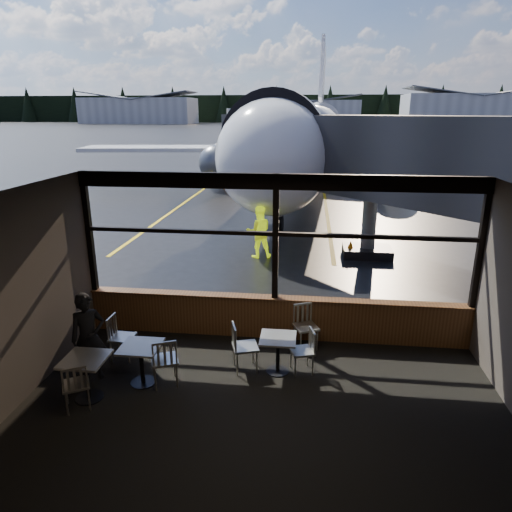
% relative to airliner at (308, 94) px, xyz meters
% --- Properties ---
extents(ground_plane, '(520.00, 520.00, 0.00)m').
position_rel_airliner_xyz_m(ground_plane, '(-0.33, 98.45, -5.73)').
color(ground_plane, black).
rests_on(ground_plane, ground).
extents(carpet_floor, '(8.00, 6.00, 0.01)m').
position_rel_airliner_xyz_m(carpet_floor, '(-0.33, -24.55, -5.72)').
color(carpet_floor, black).
rests_on(carpet_floor, ground).
extents(ceiling, '(8.00, 6.00, 0.04)m').
position_rel_airliner_xyz_m(ceiling, '(-0.33, -24.55, -2.23)').
color(ceiling, '#38332D').
rests_on(ceiling, ground).
extents(wall_back, '(8.00, 0.04, 3.50)m').
position_rel_airliner_xyz_m(wall_back, '(-0.33, -27.55, -3.98)').
color(wall_back, '#4A413B').
rests_on(wall_back, ground).
extents(window_sill, '(8.00, 0.28, 0.90)m').
position_rel_airliner_xyz_m(window_sill, '(-0.33, -21.55, -5.28)').
color(window_sill, '#543119').
rests_on(window_sill, ground).
extents(window_header, '(8.00, 0.18, 0.30)m').
position_rel_airliner_xyz_m(window_header, '(-0.33, -21.55, -2.38)').
color(window_header, black).
rests_on(window_header, ground).
extents(mullion_left, '(0.12, 0.12, 2.60)m').
position_rel_airliner_xyz_m(mullion_left, '(-4.28, -21.55, -3.53)').
color(mullion_left, black).
rests_on(mullion_left, ground).
extents(mullion_centre, '(0.12, 0.12, 2.60)m').
position_rel_airliner_xyz_m(mullion_centre, '(-0.33, -21.55, -3.53)').
color(mullion_centre, black).
rests_on(mullion_centre, ground).
extents(mullion_right, '(0.12, 0.12, 2.60)m').
position_rel_airliner_xyz_m(mullion_right, '(3.62, -21.55, -3.53)').
color(mullion_right, black).
rests_on(mullion_right, ground).
extents(window_transom, '(8.00, 0.10, 0.08)m').
position_rel_airliner_xyz_m(window_transom, '(-0.33, -21.55, -3.43)').
color(window_transom, black).
rests_on(window_transom, ground).
extents(airliner, '(33.72, 39.54, 11.46)m').
position_rel_airliner_xyz_m(airliner, '(0.00, 0.00, 0.00)').
color(airliner, white).
rests_on(airliner, ground_plane).
extents(jet_bridge, '(9.49, 11.60, 5.06)m').
position_rel_airliner_xyz_m(jet_bridge, '(3.27, -16.05, -3.20)').
color(jet_bridge, '#2B2B2D').
rests_on(jet_bridge, ground_plane).
extents(cafe_table_near, '(0.65, 0.65, 0.72)m').
position_rel_airliner_xyz_m(cafe_table_near, '(-0.16, -22.93, -5.37)').
color(cafe_table_near, '#A19C94').
rests_on(cafe_table_near, carpet_floor).
extents(cafe_table_mid, '(0.68, 0.68, 0.75)m').
position_rel_airliner_xyz_m(cafe_table_mid, '(-2.52, -23.58, -5.36)').
color(cafe_table_mid, '#A09C93').
rests_on(cafe_table_mid, carpet_floor).
extents(cafe_table_left, '(0.70, 0.70, 0.77)m').
position_rel_airliner_xyz_m(cafe_table_left, '(-3.26, -24.13, -5.35)').
color(cafe_table_left, '#A8A39B').
rests_on(cafe_table_left, carpet_floor).
extents(chair_near_e, '(0.58, 0.58, 0.85)m').
position_rel_airliner_xyz_m(chair_near_e, '(0.28, -22.87, -5.31)').
color(chair_near_e, '#ADA99C').
rests_on(chair_near_e, carpet_floor).
extents(chair_near_w, '(0.65, 0.65, 0.95)m').
position_rel_airliner_xyz_m(chair_near_w, '(-0.77, -22.93, -5.26)').
color(chair_near_w, '#ABA79B').
rests_on(chair_near_w, carpet_floor).
extents(chair_near_n, '(0.66, 0.66, 0.92)m').
position_rel_airliner_xyz_m(chair_near_n, '(0.34, -21.95, -5.27)').
color(chair_near_n, '#BAB5A8').
rests_on(chair_near_n, carpet_floor).
extents(chair_mid_s, '(0.68, 0.68, 0.95)m').
position_rel_airliner_xyz_m(chair_mid_s, '(-2.11, -23.56, -5.26)').
color(chair_mid_s, '#BAB5A8').
rests_on(chair_mid_s, carpet_floor).
extents(chair_mid_w, '(0.51, 0.51, 0.91)m').
position_rel_airliner_xyz_m(chair_mid_w, '(-3.19, -22.81, -5.28)').
color(chair_mid_w, '#BAB6A8').
rests_on(chair_mid_w, carpet_floor).
extents(chair_left_s, '(0.64, 0.64, 0.86)m').
position_rel_airliner_xyz_m(chair_left_s, '(-3.32, -24.40, -5.30)').
color(chair_left_s, '#BCB6A9').
rests_on(chair_left_s, carpet_floor).
extents(passenger, '(0.72, 0.66, 1.64)m').
position_rel_airliner_xyz_m(passenger, '(-3.49, -23.52, -4.91)').
color(passenger, black).
rests_on(passenger, carpet_floor).
extents(ground_crew, '(0.97, 0.84, 1.72)m').
position_rel_airliner_xyz_m(ground_crew, '(-1.31, -15.92, -4.87)').
color(ground_crew, '#BFF219').
rests_on(ground_crew, ground_plane).
extents(cone_nose, '(0.41, 0.41, 0.56)m').
position_rel_airliner_xyz_m(cone_nose, '(1.73, -15.55, -5.45)').
color(cone_nose, '#EC4707').
rests_on(cone_nose, ground_plane).
extents(cone_wing, '(0.36, 0.36, 0.51)m').
position_rel_airliner_xyz_m(cone_wing, '(-4.91, -2.25, -5.48)').
color(cone_wing, orange).
rests_on(cone_wing, ground_plane).
extents(hangar_left, '(45.00, 18.00, 11.00)m').
position_rel_airliner_xyz_m(hangar_left, '(-70.33, 158.45, -0.23)').
color(hangar_left, silver).
rests_on(hangar_left, ground_plane).
extents(hangar_mid, '(38.00, 15.00, 10.00)m').
position_rel_airliner_xyz_m(hangar_mid, '(-0.33, 163.45, -0.73)').
color(hangar_mid, silver).
rests_on(hangar_mid, ground_plane).
extents(hangar_right, '(50.00, 20.00, 12.00)m').
position_rel_airliner_xyz_m(hangar_right, '(59.67, 156.45, 0.27)').
color(hangar_right, silver).
rests_on(hangar_right, ground_plane).
extents(fuel_tank_a, '(8.00, 8.00, 6.00)m').
position_rel_airliner_xyz_m(fuel_tank_a, '(-30.33, 160.45, -2.73)').
color(fuel_tank_a, silver).
rests_on(fuel_tank_a, ground_plane).
extents(fuel_tank_b, '(8.00, 8.00, 6.00)m').
position_rel_airliner_xyz_m(fuel_tank_b, '(-20.33, 160.45, -2.73)').
color(fuel_tank_b, silver).
rests_on(fuel_tank_b, ground_plane).
extents(fuel_tank_c, '(8.00, 8.00, 6.00)m').
position_rel_airliner_xyz_m(fuel_tank_c, '(-10.33, 160.45, -2.73)').
color(fuel_tank_c, silver).
rests_on(fuel_tank_c, ground_plane).
extents(treeline, '(360.00, 3.00, 12.00)m').
position_rel_airliner_xyz_m(treeline, '(-0.33, 188.45, 0.27)').
color(treeline, black).
rests_on(treeline, ground_plane).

